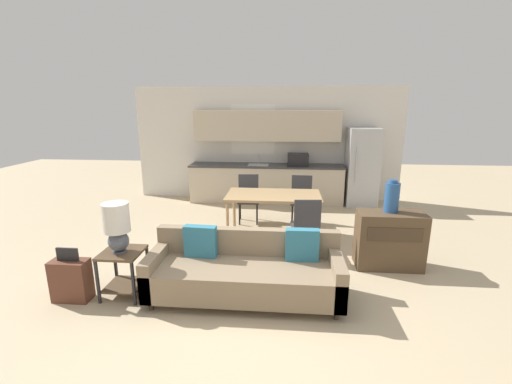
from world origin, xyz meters
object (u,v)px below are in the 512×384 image
refrigerator (362,167)px  side_table (123,266)px  dining_chair_far_left (248,196)px  couch (246,271)px  suitcase (71,280)px  table_lamp (117,225)px  dining_chair_near_right (306,224)px  dining_table (273,198)px  vase (392,197)px  credenza (389,240)px  dining_chair_far_right (301,197)px

refrigerator → side_table: 5.68m
dining_chair_far_left → couch: bearing=-89.7°
couch → side_table: (-1.49, -0.10, 0.06)m
couch → suitcase: bearing=-172.5°
refrigerator → suitcase: (-4.27, -4.45, -0.63)m
table_lamp → dining_chair_far_left: (1.24, 2.90, -0.40)m
couch → dining_chair_near_right: size_ratio=2.46×
couch → refrigerator: bearing=62.1°
dining_table → vase: vase is taller
credenza → suitcase: credenza is taller
dining_table → credenza: credenza is taller
refrigerator → vase: refrigerator is taller
dining_chair_far_right → side_table: bearing=-126.5°
couch → side_table: couch is taller
side_table → vase: size_ratio=1.24×
couch → table_lamp: table_lamp is taller
dining_chair_far_left → dining_table: bearing=-61.8°
table_lamp → vase: bearing=18.1°
dining_chair_far_right → credenza: bearing=-55.3°
dining_table → dining_chair_near_right: 0.94m
table_lamp → dining_chair_far_left: 3.18m
side_table → table_lamp: bearing=-127.4°
credenza → vase: size_ratio=1.99×
couch → side_table: size_ratio=4.00×
dining_chair_near_right → table_lamp: bearing=25.8°
refrigerator → dining_chair_far_left: 2.87m
dining_chair_near_right → suitcase: size_ratio=1.40×
side_table → credenza: 3.60m
couch → table_lamp: (-1.50, -0.12, 0.58)m
table_lamp → credenza: table_lamp is taller
dining_chair_far_left → vase: bearing=-43.9°
dining_table → dining_chair_far_left: (-0.53, 0.80, -0.20)m
dining_table → table_lamp: bearing=-130.0°
couch → dining_chair_far_left: (-0.27, 2.78, 0.18)m
dining_table → table_lamp: table_lamp is taller
dining_chair_near_right → suitcase: dining_chair_near_right is taller
dining_table → side_table: dining_table is taller
refrigerator → couch: 4.76m
dining_chair_near_right → refrigerator: bearing=-120.4°
dining_chair_far_right → vase: bearing=-54.8°
couch → dining_chair_far_right: (0.78, 2.77, 0.18)m
dining_table → table_lamp: (-1.76, -2.10, 0.20)m
refrigerator → suitcase: size_ratio=2.65×
couch → vase: (1.95, 1.00, 0.70)m
side_table → dining_chair_near_right: size_ratio=0.61×
credenza → dining_chair_far_right: size_ratio=0.99×
vase → dining_chair_near_right: bearing=169.3°
credenza → dining_chair_far_left: dining_chair_far_left is taller
dining_chair_near_right → suitcase: (-2.85, -1.49, -0.25)m
refrigerator → vase: 3.19m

